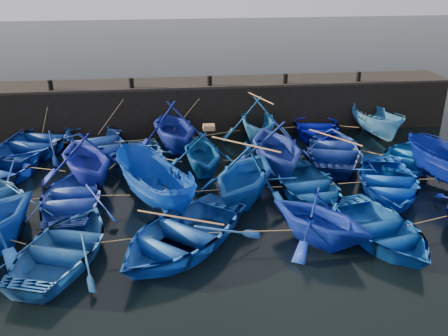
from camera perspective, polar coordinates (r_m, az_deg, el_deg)
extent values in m
plane|color=black|center=(18.28, 1.17, -5.99)|extent=(120.00, 120.00, 0.00)
cube|color=black|center=(27.47, -1.79, 7.10)|extent=(26.00, 2.50, 2.50)
cube|color=black|center=(27.13, -1.82, 9.75)|extent=(26.00, 2.50, 0.12)
cylinder|color=black|center=(26.72, -19.22, 8.94)|extent=(0.24, 0.24, 0.50)
cylinder|color=black|center=(26.15, -10.54, 9.55)|extent=(0.24, 0.24, 0.50)
cylinder|color=black|center=(26.18, -1.66, 9.95)|extent=(0.24, 0.24, 0.50)
cylinder|color=black|center=(26.82, 7.02, 10.11)|extent=(0.24, 0.24, 0.50)
cylinder|color=black|center=(28.02, 15.13, 10.06)|extent=(0.24, 0.24, 0.50)
imported|color=navy|center=(25.68, -20.62, 2.83)|extent=(5.54, 6.63, 1.18)
imported|color=navy|center=(24.79, -14.53, 2.88)|extent=(5.61, 6.62, 1.17)
imported|color=navy|center=(24.52, -5.82, 4.81)|extent=(4.86, 5.32, 2.38)
imported|color=blue|center=(25.72, 3.82, 5.63)|extent=(3.87, 4.44, 2.26)
imported|color=#0008A4|center=(26.86, 10.42, 4.70)|extent=(4.44, 5.59, 1.04)
imported|color=#2765A0|center=(27.36, 17.02, 5.06)|extent=(2.20, 4.45, 1.65)
imported|color=#163EC1|center=(23.21, -23.82, -0.14)|extent=(5.27, 5.68, 0.96)
imported|color=#17259C|center=(21.52, -15.52, 1.24)|extent=(5.18, 5.51, 2.31)
imported|color=#2555A7|center=(22.44, -9.46, 0.82)|extent=(3.26, 4.53, 0.93)
imported|color=navy|center=(21.75, -2.49, 1.89)|extent=(3.55, 4.03, 2.00)
imported|color=navy|center=(21.86, 6.05, 2.57)|extent=(4.50, 5.08, 2.48)
imported|color=navy|center=(23.79, 12.46, 2.12)|extent=(5.14, 6.16, 1.10)
imported|color=#054BA8|center=(23.99, 20.29, 1.13)|extent=(5.20, 5.50, 0.93)
imported|color=#2441B9|center=(19.60, -17.00, -3.30)|extent=(3.70, 4.99, 1.00)
imported|color=#06369B|center=(18.96, -8.05, -1.87)|extent=(3.95, 5.19, 1.90)
imported|color=#0D47A4|center=(19.13, 2.38, -0.65)|extent=(5.55, 5.78, 2.35)
imported|color=#104DA0|center=(19.92, 9.65, -2.11)|extent=(3.85, 5.09, 1.00)
imported|color=#073CC8|center=(21.09, 18.19, -1.44)|extent=(4.79, 5.82, 1.05)
imported|color=#1F58A5|center=(16.59, -17.70, -8.54)|extent=(4.82, 5.70, 1.01)
imported|color=#154BB5|center=(16.40, -5.00, -7.50)|extent=(6.61, 6.77, 1.15)
imported|color=#0C26A8|center=(16.76, 10.92, -5.54)|extent=(4.88, 4.92, 1.96)
imported|color=#0B459F|center=(17.60, 17.57, -6.65)|extent=(4.28, 5.29, 0.97)
cube|color=#936740|center=(21.39, -1.74, 4.68)|extent=(0.50, 0.42, 0.22)
cylinder|color=tan|center=(25.21, -17.62, 2.78)|extent=(1.01, 0.40, 0.04)
cylinder|color=tan|center=(24.70, -10.15, 3.11)|extent=(1.99, 0.23, 0.04)
cylinder|color=tan|center=(25.23, -0.88, 3.93)|extent=(2.52, 0.86, 0.04)
cylinder|color=tan|center=(26.34, 7.16, 4.60)|extent=(1.39, 0.26, 0.04)
cylinder|color=tan|center=(27.10, 13.73, 4.65)|extent=(1.31, 0.56, 0.04)
cylinder|color=tan|center=(22.41, -19.73, -0.11)|extent=(1.77, 0.70, 0.04)
cylinder|color=tan|center=(22.05, -12.37, 0.40)|extent=(0.43, 0.99, 0.04)
cylinder|color=tan|center=(22.12, -6.01, 0.91)|extent=(0.92, 0.57, 0.04)
cylinder|color=tan|center=(21.95, 1.77, 0.86)|extent=(1.44, 0.31, 0.04)
cylinder|color=tan|center=(22.91, 9.33, 1.53)|extent=(1.19, 1.02, 0.04)
cylinder|color=tan|center=(23.82, 16.40, 1.72)|extent=(1.30, 1.21, 0.04)
cylinder|color=tan|center=(19.89, -21.06, -3.32)|extent=(1.06, 0.05, 0.04)
cylinder|color=tan|center=(19.30, -12.55, -3.07)|extent=(1.28, 0.15, 0.04)
cylinder|color=tan|center=(19.19, -2.78, -2.65)|extent=(1.68, 0.11, 0.04)
cylinder|color=tan|center=(19.61, 6.05, -2.16)|extent=(0.76, 0.07, 0.04)
cylinder|color=tan|center=(20.43, 14.05, -1.68)|extent=(1.48, 0.10, 0.04)
cylinder|color=tan|center=(21.68, 21.69, -1.20)|extent=(1.08, 0.10, 0.04)
cylinder|color=tan|center=(17.11, -22.01, -8.00)|extent=(0.89, 0.55, 0.04)
cylinder|color=tan|center=(16.39, -11.38, -8.04)|extent=(1.83, 0.26, 0.04)
cylinder|color=tan|center=(16.53, 3.05, -7.25)|extent=(2.79, 0.20, 0.04)
cylinder|color=tan|center=(17.24, 14.26, -6.64)|extent=(0.33, 0.19, 0.04)
cylinder|color=tan|center=(18.59, 22.58, -5.50)|extent=(1.95, 0.58, 0.04)
cylinder|color=tan|center=(26.71, -19.63, 6.00)|extent=(0.62, 0.69, 2.08)
cylinder|color=tan|center=(25.98, -12.37, 6.36)|extent=(1.81, 1.05, 2.10)
cylinder|color=tan|center=(25.96, -3.73, 6.85)|extent=(2.03, 0.86, 2.10)
cylinder|color=tan|center=(26.87, 5.17, 7.38)|extent=(1.71, 0.05, 2.09)
cylinder|color=tan|center=(27.34, 8.42, 7.51)|extent=(1.53, 0.28, 2.09)
cylinder|color=tan|center=(28.21, 15.60, 7.39)|extent=(0.64, 0.34, 2.08)
cylinder|color=#99724C|center=(25.39, 3.89, 8.12)|extent=(1.08, 2.84, 0.06)
cylinder|color=#99724C|center=(23.59, 12.58, 3.43)|extent=(1.77, 2.49, 0.06)
cylinder|color=#99724C|center=(18.67, 2.44, 2.73)|extent=(2.34, 1.97, 0.06)
cylinder|color=#99724C|center=(16.10, -5.07, -5.66)|extent=(2.74, 1.32, 0.06)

